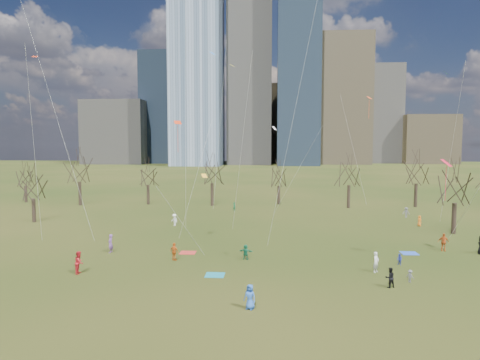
# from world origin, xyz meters

# --- Properties ---
(ground) EXTENTS (500.00, 500.00, 0.00)m
(ground) POSITION_xyz_m (0.00, 0.00, 0.00)
(ground) COLOR black
(ground) RESTS_ON ground
(downtown_skyline) EXTENTS (212.50, 78.00, 118.00)m
(downtown_skyline) POSITION_xyz_m (-2.43, 210.64, 39.01)
(downtown_skyline) COLOR slate
(downtown_skyline) RESTS_ON ground
(bare_tree_row) EXTENTS (113.04, 29.80, 9.50)m
(bare_tree_row) POSITION_xyz_m (-0.09, 37.22, 6.12)
(bare_tree_row) COLOR black
(bare_tree_row) RESTS_ON ground
(blanket_teal) EXTENTS (1.60, 1.50, 0.03)m
(blanket_teal) POSITION_xyz_m (-1.22, -0.77, 0.01)
(blanket_teal) COLOR teal
(blanket_teal) RESTS_ON ground
(blanket_navy) EXTENTS (1.60, 1.50, 0.03)m
(blanket_navy) POSITION_xyz_m (17.47, 7.80, 0.01)
(blanket_navy) COLOR blue
(blanket_navy) RESTS_ON ground
(blanket_crimson) EXTENTS (1.60, 1.50, 0.03)m
(blanket_crimson) POSITION_xyz_m (-4.93, 6.44, 0.01)
(blanket_crimson) COLOR red
(blanket_crimson) RESTS_ON ground
(person_0) EXTENTS (0.97, 0.83, 1.69)m
(person_0) POSITION_xyz_m (2.07, -8.01, 0.84)
(person_0) COLOR blue
(person_0) RESTS_ON ground
(person_1) EXTENTS (0.75, 0.76, 1.77)m
(person_1) POSITION_xyz_m (12.51, 1.04, 0.89)
(person_1) COLOR silver
(person_1) RESTS_ON ground
(person_2) EXTENTS (0.87, 1.04, 1.93)m
(person_2) POSITION_xyz_m (-12.81, -1.13, 0.97)
(person_2) COLOR red
(person_2) RESTS_ON ground
(person_3) EXTENTS (0.72, 0.73, 1.01)m
(person_3) POSITION_xyz_m (14.56, -1.54, 0.50)
(person_3) COLOR slate
(person_3) RESTS_ON ground
(person_4) EXTENTS (1.08, 0.83, 1.71)m
(person_4) POSITION_xyz_m (-5.64, 3.49, 0.85)
(person_4) COLOR #CC5916
(person_4) RESTS_ON ground
(person_5) EXTENTS (1.41, 0.73, 1.45)m
(person_5) POSITION_xyz_m (1.08, 4.35, 0.73)
(person_5) COLOR #176B47
(person_5) RESTS_ON ground
(person_7) EXTENTS (0.48, 0.70, 1.87)m
(person_7) POSITION_xyz_m (-12.81, 6.04, 0.94)
(person_7) COLOR #804F9E
(person_7) RESTS_ON ground
(person_8) EXTENTS (0.60, 0.64, 1.04)m
(person_8) POSITION_xyz_m (15.21, 3.42, 0.52)
(person_8) COLOR #2633A8
(person_8) RESTS_ON ground
(person_9) EXTENTS (1.20, 1.09, 1.61)m
(person_9) POSITION_xyz_m (-9.53, 20.72, 0.81)
(person_9) COLOR white
(person_9) RESTS_ON ground
(person_10) EXTENTS (1.15, 0.68, 1.84)m
(person_10) POSITION_xyz_m (21.30, 9.09, 0.92)
(person_10) COLOR #C5541C
(person_10) RESTS_ON ground
(person_12) EXTENTS (0.63, 0.80, 1.44)m
(person_12) POSITION_xyz_m (23.51, 22.74, 0.72)
(person_12) COLOR orange
(person_12) RESTS_ON ground
(person_13) EXTENTS (0.60, 0.63, 1.45)m
(person_13) POSITION_xyz_m (-2.50, 34.24, 0.73)
(person_13) COLOR #186C3C
(person_13) RESTS_ON ground
(person_14) EXTENTS (0.91, 0.80, 1.58)m
(person_14) POSITION_xyz_m (12.59, -2.95, 0.79)
(person_14) COLOR black
(person_14) RESTS_ON ground
(person_15) EXTENTS (1.12, 0.80, 1.56)m
(person_15) POSITION_xyz_m (23.86, 29.51, 0.78)
(person_15) COLOR slate
(person_15) RESTS_ON ground
(kites_airborne) EXTENTS (55.69, 42.89, 33.99)m
(kites_airborne) POSITION_xyz_m (5.45, 11.29, 14.10)
(kites_airborne) COLOR red
(kites_airborne) RESTS_ON ground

